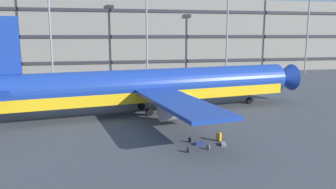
{
  "coord_description": "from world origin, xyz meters",
  "views": [
    {
      "loc": [
        -10.03,
        -38.93,
        9.47
      ],
      "look_at": [
        -2.43,
        -3.69,
        3.0
      ],
      "focal_mm": 36.1,
      "sensor_mm": 36.0,
      "label": 1
    }
  ],
  "objects": [
    {
      "name": "ground_plane",
      "position": [
        0.0,
        0.0,
        0.0
      ],
      "size": [
        600.0,
        600.0,
        0.0
      ],
      "primitive_type": "plane",
      "color": "#424449"
    },
    {
      "name": "terminal_structure",
      "position": [
        0.0,
        50.17,
        8.91
      ],
      "size": [
        142.27,
        17.69,
        17.81
      ],
      "color": "gray",
      "rests_on": "ground_plane"
    },
    {
      "name": "airliner",
      "position": [
        -3.29,
        1.09,
        3.15
      ],
      "size": [
        42.25,
        34.3,
        11.26
      ],
      "color": "navy",
      "rests_on": "ground_plane"
    },
    {
      "name": "light_mast_left",
      "position": [
        -18.74,
        34.29,
        14.25
      ],
      "size": [
        1.8,
        0.5,
        25.04
      ],
      "color": "gray",
      "rests_on": "ground_plane"
    },
    {
      "name": "light_mast_center_left",
      "position": [
        1.05,
        34.29,
        12.07
      ],
      "size": [
        1.8,
        0.5,
        20.79
      ],
      "color": "gray",
      "rests_on": "ground_plane"
    },
    {
      "name": "light_mast_center_right",
      "position": [
        19.47,
        34.29,
        11.11
      ],
      "size": [
        1.8,
        0.5,
        18.93
      ],
      "color": "gray",
      "rests_on": "ground_plane"
    },
    {
      "name": "light_mast_right",
      "position": [
        39.92,
        34.29,
        13.81
      ],
      "size": [
        1.8,
        0.5,
        24.18
      ],
      "color": "gray",
      "rests_on": "ground_plane"
    },
    {
      "name": "suitcase_navy",
      "position": [
        -1.48,
        -12.06,
        0.1
      ],
      "size": [
        0.75,
        0.46,
        0.2
      ],
      "color": "navy",
      "rests_on": "ground_plane"
    },
    {
      "name": "suitcase_purple",
      "position": [
        0.56,
        -11.46,
        0.42
      ],
      "size": [
        0.43,
        0.47,
        0.96
      ],
      "color": "orange",
      "rests_on": "ground_plane"
    },
    {
      "name": "suitcase_black",
      "position": [
        0.52,
        -12.64,
        0.11
      ],
      "size": [
        0.53,
        0.87,
        0.22
      ],
      "color": "gray",
      "rests_on": "ground_plane"
    },
    {
      "name": "backpack_large",
      "position": [
        -2.94,
        -13.76,
        0.21
      ],
      "size": [
        0.28,
        0.39,
        0.48
      ],
      "color": "black",
      "rests_on": "ground_plane"
    },
    {
      "name": "backpack_orange",
      "position": [
        -2.07,
        -11.28,
        0.23
      ],
      "size": [
        0.39,
        0.41,
        0.53
      ],
      "color": "black",
      "rests_on": "ground_plane"
    },
    {
      "name": "backpack_scuffed",
      "position": [
        -1.08,
        -13.4,
        0.21
      ],
      "size": [
        0.33,
        0.39,
        0.48
      ],
      "color": "gray",
      "rests_on": "ground_plane"
    }
  ]
}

